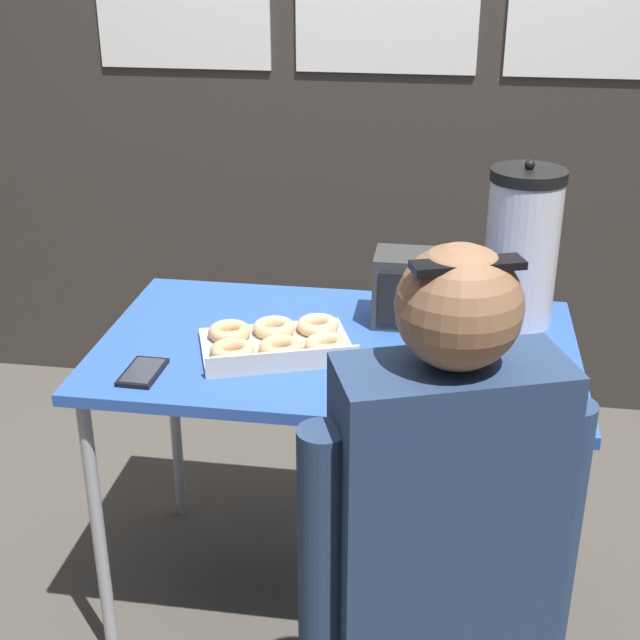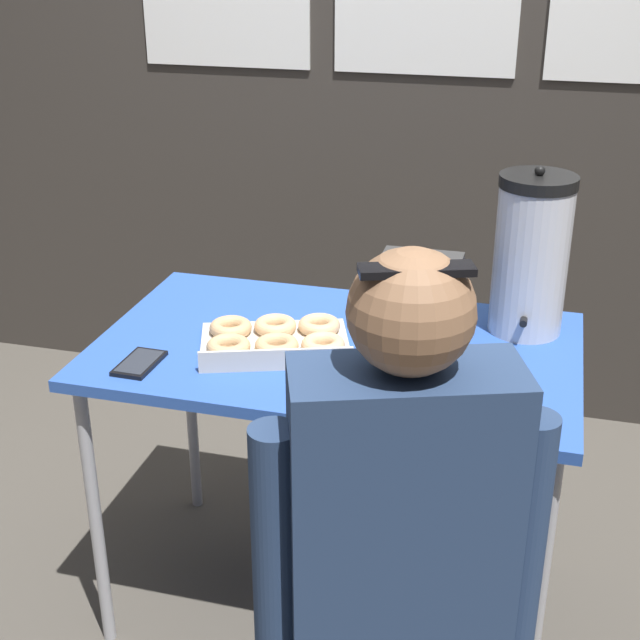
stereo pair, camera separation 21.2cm
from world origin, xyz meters
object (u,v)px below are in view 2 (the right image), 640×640
(donut_box, at_px, (275,340))
(cell_phone, at_px, (139,363))
(space_heater, at_px, (419,293))
(coffee_urn, at_px, (531,255))
(person_seated, at_px, (398,595))

(donut_box, bearing_deg, cell_phone, -168.29)
(donut_box, xyz_separation_m, space_heater, (0.31, 0.21, 0.07))
(coffee_urn, height_order, space_heater, coffee_urn)
(space_heater, bearing_deg, person_seated, -82.65)
(coffee_urn, distance_m, person_seated, 0.93)
(space_heater, height_order, person_seated, person_seated)
(coffee_urn, bearing_deg, person_seated, -100.52)
(cell_phone, relative_size, person_seated, 0.11)
(cell_phone, xyz_separation_m, space_heater, (0.58, 0.38, 0.09))
(coffee_urn, distance_m, cell_phone, 0.96)
(donut_box, xyz_separation_m, cell_phone, (-0.27, -0.17, -0.02))
(coffee_urn, relative_size, cell_phone, 2.98)
(person_seated, bearing_deg, coffee_urn, -120.40)
(donut_box, xyz_separation_m, coffee_urn, (0.57, 0.26, 0.18))
(donut_box, relative_size, coffee_urn, 0.99)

